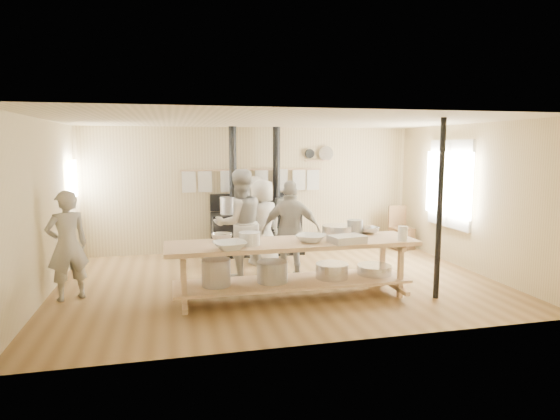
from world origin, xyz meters
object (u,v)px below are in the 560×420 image
at_px(prep_table, 292,264).
at_px(cook_left, 240,224).
at_px(roasting_pan, 347,239).
at_px(stove, 255,228).
at_px(cook_far_left, 67,245).
at_px(cook_right, 291,230).
at_px(chair, 401,236).
at_px(cook_by_window, 253,216).
at_px(cook_center, 262,222).

height_order(prep_table, cook_left, cook_left).
relative_size(prep_table, roasting_pan, 7.46).
bearing_deg(stove, cook_far_left, -143.67).
distance_m(cook_right, roasting_pan, 1.38).
height_order(cook_right, chair, cook_right).
bearing_deg(stove, cook_left, -108.61).
distance_m(cook_by_window, chair, 3.27).
bearing_deg(cook_by_window, cook_left, -77.88).
relative_size(stove, cook_left, 1.42).
bearing_deg(cook_by_window, cook_far_left, -114.75).
height_order(cook_left, roasting_pan, cook_left).
relative_size(stove, cook_center, 1.63).
relative_size(stove, cook_right, 1.58).
bearing_deg(chair, prep_table, -142.69).
height_order(cook_far_left, cook_by_window, cook_by_window).
distance_m(cook_left, cook_right, 0.88).
height_order(cook_left, cook_center, cook_left).
height_order(cook_far_left, cook_left, cook_left).
height_order(cook_right, roasting_pan, cook_right).
distance_m(cook_far_left, cook_left, 2.65).
distance_m(prep_table, chair, 4.19).
height_order(cook_far_left, cook_right, cook_right).
relative_size(prep_table, cook_by_window, 2.24).
height_order(prep_table, chair, chair).
bearing_deg(chair, cook_far_left, -165.75).
bearing_deg(prep_table, cook_right, 76.43).
bearing_deg(cook_right, cook_by_window, -68.89).
relative_size(prep_table, cook_center, 2.26).
bearing_deg(chair, cook_right, -152.90).
xyz_separation_m(cook_far_left, cook_center, (3.12, 1.42, 0.00)).
distance_m(cook_center, cook_right, 1.15).
relative_size(cook_far_left, roasting_pan, 3.30).
bearing_deg(roasting_pan, cook_center, 107.22).
bearing_deg(cook_left, chair, -173.52).
bearing_deg(cook_right, cook_center, -65.09).
bearing_deg(stove, cook_right, -83.16).
bearing_deg(cook_far_left, roasting_pan, 138.95).
relative_size(cook_center, roasting_pan, 3.31).
xyz_separation_m(cook_far_left, cook_right, (3.38, 0.30, 0.03)).
bearing_deg(cook_far_left, cook_by_window, -171.82).
height_order(stove, cook_center, stove).
bearing_deg(cook_left, stove, -122.93).
relative_size(cook_far_left, cook_center, 1.00).
relative_size(prep_table, cook_left, 1.97).
height_order(prep_table, cook_by_window, cook_by_window).
bearing_deg(cook_center, cook_left, 35.04).
bearing_deg(cook_center, stove, -111.83).
xyz_separation_m(stove, roasting_pan, (0.72, -3.30, 0.38)).
relative_size(cook_center, chair, 1.73).
bearing_deg(roasting_pan, cook_by_window, 104.16).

